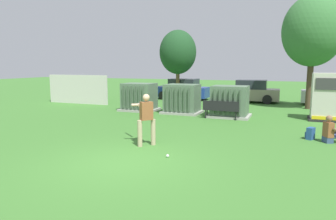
# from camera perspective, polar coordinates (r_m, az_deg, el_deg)

# --- Properties ---
(ground_plane) EXTENTS (96.00, 96.00, 0.00)m
(ground_plane) POSITION_cam_1_polar(r_m,az_deg,el_deg) (8.73, -8.12, -9.64)
(ground_plane) COLOR #3D752D
(fence_panel) EXTENTS (4.80, 0.12, 2.00)m
(fence_panel) POSITION_cam_1_polar(r_m,az_deg,el_deg) (22.54, -16.32, 3.69)
(fence_panel) COLOR beige
(fence_panel) RESTS_ON ground
(transformer_west) EXTENTS (2.10, 1.70, 1.62)m
(transformer_west) POSITION_cam_1_polar(r_m,az_deg,el_deg) (18.34, -5.34, 2.34)
(transformer_west) COLOR #9E9B93
(transformer_west) RESTS_ON ground
(transformer_mid_west) EXTENTS (2.10, 1.70, 1.62)m
(transformer_mid_west) POSITION_cam_1_polar(r_m,az_deg,el_deg) (17.28, 2.62, 2.01)
(transformer_mid_west) COLOR #9E9B93
(transformer_mid_west) RESTS_ON ground
(transformer_mid_east) EXTENTS (2.10, 1.70, 1.62)m
(transformer_mid_east) POSITION_cam_1_polar(r_m,az_deg,el_deg) (16.30, 11.33, 1.48)
(transformer_mid_east) COLOR #9E9B93
(transformer_mid_east) RESTS_ON ground
(generator_enclosure) EXTENTS (1.60, 1.40, 2.30)m
(generator_enclosure) POSITION_cam_1_polar(r_m,az_deg,el_deg) (16.83, 27.34, 2.11)
(generator_enclosure) COLOR #262626
(generator_enclosure) RESTS_ON ground
(park_bench) EXTENTS (1.81, 0.44, 0.92)m
(park_bench) POSITION_cam_1_polar(r_m,az_deg,el_deg) (15.59, 9.74, 0.28)
(park_bench) COLOR black
(park_bench) RESTS_ON ground
(batter) EXTENTS (1.36, 1.27, 1.74)m
(batter) POSITION_cam_1_polar(r_m,az_deg,el_deg) (10.30, -4.13, -1.24)
(batter) COLOR tan
(batter) RESTS_ON ground
(sports_ball) EXTENTS (0.09, 0.09, 0.09)m
(sports_ball) POSITION_cam_1_polar(r_m,az_deg,el_deg) (9.13, -0.08, -8.46)
(sports_ball) COLOR white
(sports_ball) RESTS_ON ground
(seated_spectator) EXTENTS (0.79, 0.67, 0.96)m
(seated_spectator) POSITION_cam_1_polar(r_m,az_deg,el_deg) (12.15, 27.87, -3.60)
(seated_spectator) COLOR #384C75
(seated_spectator) RESTS_ON ground
(backpack) EXTENTS (0.35, 0.38, 0.44)m
(backpack) POSITION_cam_1_polar(r_m,az_deg,el_deg) (12.36, 24.78, -3.98)
(backpack) COLOR #264C8C
(backpack) RESTS_ON ground
(tree_left) EXTENTS (2.77, 2.77, 5.29)m
(tree_left) POSITION_cam_1_polar(r_m,az_deg,el_deg) (23.61, 1.83, 10.59)
(tree_left) COLOR brown
(tree_left) RESTS_ON ground
(tree_center_left) EXTENTS (3.57, 3.57, 6.83)m
(tree_center_left) POSITION_cam_1_polar(r_m,az_deg,el_deg) (20.88, 25.19, 13.04)
(tree_center_left) COLOR #4C3828
(tree_center_left) RESTS_ON ground
(parked_car_leftmost) EXTENTS (4.24, 2.00, 1.62)m
(parked_car_leftmost) POSITION_cam_1_polar(r_m,az_deg,el_deg) (24.48, 2.69, 3.78)
(parked_car_leftmost) COLOR navy
(parked_car_leftmost) RESTS_ON ground
(parked_car_left_of_center) EXTENTS (4.25, 2.02, 1.62)m
(parked_car_left_of_center) POSITION_cam_1_polar(r_m,az_deg,el_deg) (23.24, 14.85, 3.27)
(parked_car_left_of_center) COLOR gray
(parked_car_left_of_center) RESTS_ON ground
(parked_car_right_of_center) EXTENTS (4.23, 1.97, 1.62)m
(parked_car_right_of_center) POSITION_cam_1_polar(r_m,az_deg,el_deg) (23.29, 28.62, 2.54)
(parked_car_right_of_center) COLOR #B2B2B7
(parked_car_right_of_center) RESTS_ON ground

